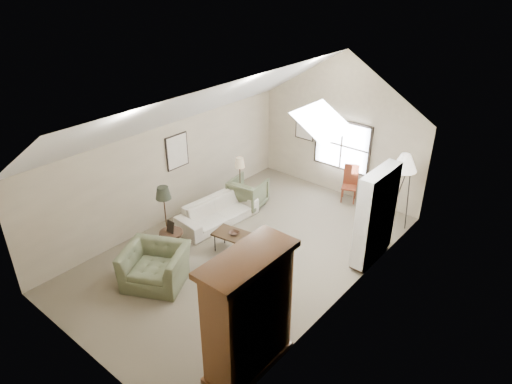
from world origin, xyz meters
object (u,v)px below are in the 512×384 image
Objects in this scene: armchair_far at (248,193)px; armoire at (248,314)px; armchair_near at (155,266)px; coffee_table at (235,243)px; side_table at (172,242)px; side_chair at (350,184)px; sofa at (218,212)px.

armoire is at bearing 121.39° from armchair_far.
armchair_near is 1.30× the size of coffee_table.
armchair_near is 2.32× the size of side_table.
armchair_far is at bearing 91.50° from side_table.
side_chair is at bearing 49.66° from armchair_near.
side_table is (-1.11, -0.90, 0.02)m from coffee_table.
armoire is at bearing -124.73° from sofa.
side_chair is (-1.60, 6.10, -0.59)m from armoire.
sofa reaches higher than coffee_table.
side_chair is at bearing 68.60° from side_table.
armoire is 3.36m from coffee_table.
armchair_far is at bearing 3.39° from sofa.
armchair_near reaches higher than armchair_far.
armchair_near is at bearing 90.44° from armchair_far.
side_chair is (1.97, 3.16, 0.20)m from sofa.
sofa is (-3.56, 2.94, -0.79)m from armoire.
armchair_near is 1.21× the size of side_chair.
coffee_table is at bearing 39.05° from side_table.
armchair_far is 2.74m from side_table.
side_table is at bearing -140.95° from coffee_table.
armchair_near is 5.84m from side_chair.
armchair_far is 2.19m from coffee_table.
armchair_far is 0.86× the size of side_chair.
side_chair is (1.87, 4.76, 0.24)m from side_table.
sofa is 2.09× the size of side_chair.
sofa is 3.73m from side_chair.
armoire reaches higher than armchair_far.
armoire is 2.15× the size of side_chair.
armoire is at bearing -21.16° from side_table.
side_chair is at bearing 104.66° from armoire.
armoire is at bearing -35.54° from armchair_near.
armoire reaches higher than side_chair.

